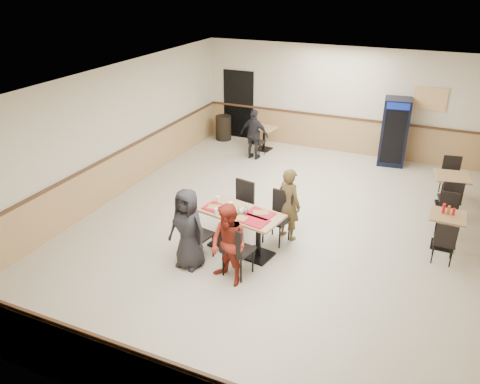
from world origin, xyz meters
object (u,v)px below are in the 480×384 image
at_px(side_table_near, 446,226).
at_px(side_table_far, 450,186).
at_px(pepsi_cooler, 394,132).
at_px(trash_bin, 223,128).
at_px(main_table, 241,225).
at_px(diner_man_opposite, 289,204).
at_px(diner_woman_left, 188,229).
at_px(lone_diner, 254,135).
at_px(diner_woman_right, 229,245).
at_px(back_table, 264,135).

relative_size(side_table_near, side_table_far, 0.84).
relative_size(side_table_far, pepsi_cooler, 0.45).
xyz_separation_m(side_table_near, trash_bin, (-6.60, 3.97, -0.07)).
relative_size(main_table, pepsi_cooler, 0.91).
relative_size(diner_man_opposite, pepsi_cooler, 0.81).
bearing_deg(main_table, pepsi_cooler, 81.18).
bearing_deg(diner_man_opposite, side_table_near, -138.21).
xyz_separation_m(diner_woman_left, side_table_near, (4.17, 2.54, -0.30)).
distance_m(side_table_far, trash_bin, 6.95).
bearing_deg(trash_bin, lone_diner, -37.04).
relative_size(lone_diner, side_table_near, 2.08).
xyz_separation_m(main_table, trash_bin, (-3.09, 5.68, -0.17)).
xyz_separation_m(pepsi_cooler, trash_bin, (-5.08, -0.04, -0.53)).
height_order(main_table, diner_woman_right, diner_woman_right).
distance_m(back_table, pepsi_cooler, 3.64).
distance_m(diner_man_opposite, lone_diner, 4.35).
relative_size(diner_woman_left, pepsi_cooler, 0.83).
bearing_deg(pepsi_cooler, diner_woman_left, -118.36).
height_order(diner_man_opposite, back_table, diner_man_opposite).
xyz_separation_m(side_table_near, back_table, (-5.11, 3.62, 0.00)).
xyz_separation_m(lone_diner, back_table, (-0.00, 0.78, -0.25)).
height_order(main_table, diner_man_opposite, diner_man_opposite).
height_order(main_table, side_table_far, main_table).
bearing_deg(side_table_near, pepsi_cooler, 110.77).
relative_size(lone_diner, trash_bin, 1.87).
relative_size(side_table_near, back_table, 0.94).
relative_size(diner_woman_right, trash_bin, 1.92).
height_order(main_table, back_table, main_table).
relative_size(diner_woman_right, side_table_far, 1.80).
xyz_separation_m(back_table, pepsi_cooler, (3.59, 0.39, 0.45)).
distance_m(main_table, back_table, 5.56).
bearing_deg(lone_diner, trash_bin, -33.86).
height_order(diner_woman_right, trash_bin, diner_woman_right).
xyz_separation_m(side_table_far, trash_bin, (-6.62, 2.13, -0.13)).
bearing_deg(lone_diner, side_table_far, 172.14).
relative_size(back_table, trash_bin, 0.95).
height_order(diner_woman_right, lone_diner, diner_woman_right).
xyz_separation_m(side_table_near, pepsi_cooler, (-1.52, 4.02, 0.45)).
bearing_deg(trash_bin, diner_woman_left, -69.53).
xyz_separation_m(diner_woman_left, back_table, (-0.94, 6.16, -0.30)).
bearing_deg(lone_diner, diner_woman_left, 103.03).
bearing_deg(main_table, trash_bin, 128.93).
bearing_deg(side_table_far, main_table, -134.85).
distance_m(main_table, side_table_far, 5.01).
bearing_deg(side_table_near, back_table, 144.66).
distance_m(diner_woman_left, diner_woman_right, 0.88).
xyz_separation_m(diner_woman_left, diner_woman_right, (0.87, -0.16, -0.02)).
height_order(diner_woman_left, side_table_far, diner_woman_left).
distance_m(lone_diner, side_table_near, 5.85).
bearing_deg(pepsi_cooler, diner_woman_right, -111.22).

